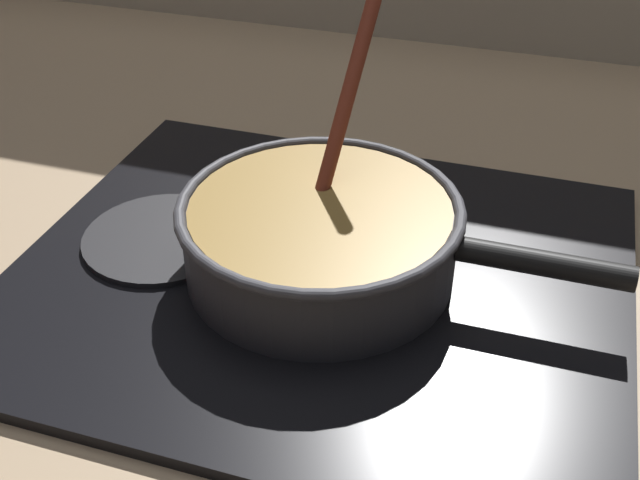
# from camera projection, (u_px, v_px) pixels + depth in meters

# --- Properties ---
(ground) EXTENTS (2.40, 1.60, 0.04)m
(ground) POSITION_uv_depth(u_px,v_px,m) (197.00, 393.00, 0.65)
(ground) COLOR #9E8466
(hob_plate) EXTENTS (0.56, 0.48, 0.01)m
(hob_plate) POSITION_uv_depth(u_px,v_px,m) (320.00, 276.00, 0.74)
(hob_plate) COLOR black
(hob_plate) RESTS_ON ground
(burner_ring) EXTENTS (0.20, 0.20, 0.01)m
(burner_ring) POSITION_uv_depth(u_px,v_px,m) (320.00, 267.00, 0.73)
(burner_ring) COLOR #592D0C
(burner_ring) RESTS_ON hob_plate
(spare_burner) EXTENTS (0.15, 0.15, 0.01)m
(spare_burner) POSITION_uv_depth(u_px,v_px,m) (162.00, 238.00, 0.77)
(spare_burner) COLOR #262628
(spare_burner) RESTS_ON hob_plate
(cooking_pan) EXTENTS (0.40, 0.29, 0.27)m
(cooking_pan) POSITION_uv_depth(u_px,v_px,m) (322.00, 235.00, 0.71)
(cooking_pan) COLOR #38383D
(cooking_pan) RESTS_ON hob_plate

